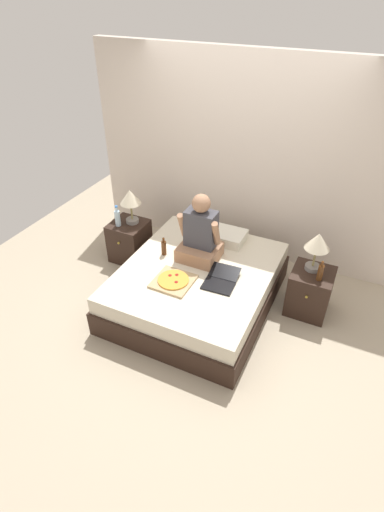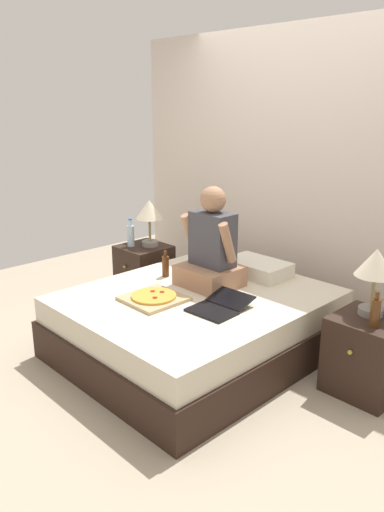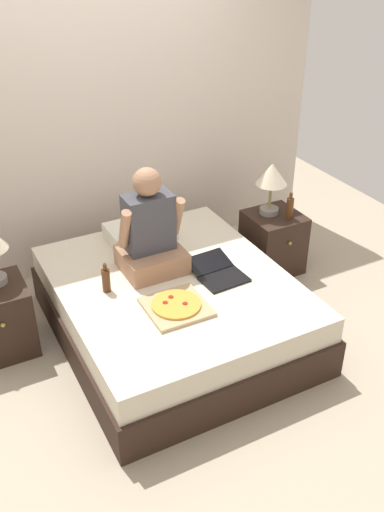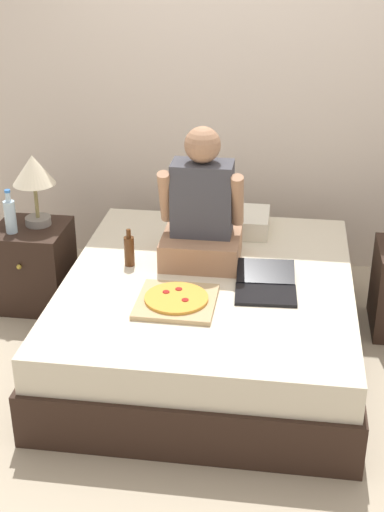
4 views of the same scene
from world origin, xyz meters
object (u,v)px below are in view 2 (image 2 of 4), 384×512
at_px(water_bottle, 131,235).
at_px(laptop, 218,307).
at_px(lamp_on_right_nightstand, 376,267).
at_px(lamp_on_left_nightstand, 149,213).
at_px(person_seated, 211,250).
at_px(pizza_box, 154,298).
at_px(beer_bottle_on_bed, 166,266).
at_px(nightstand_right, 366,355).
at_px(bed, 197,323).
at_px(beer_bottle, 375,312).
at_px(nightstand_left, 144,272).

relative_size(water_bottle, laptop, 0.64).
height_order(lamp_on_right_nightstand, laptop, lamp_on_right_nightstand).
relative_size(lamp_on_left_nightstand, person_seated, 0.58).
relative_size(pizza_box, beer_bottle_on_bed, 1.84).
distance_m(nightstand_right, lamp_on_right_nightstand, 0.59).
relative_size(bed, beer_bottle, 8.25).
bearing_deg(laptop, person_seated, 139.62).
bearing_deg(laptop, nightstand_right, 31.88).
bearing_deg(nightstand_right, beer_bottle, -54.99).
relative_size(nightstand_left, beer_bottle_on_bed, 2.41).
distance_m(lamp_on_right_nightstand, laptop, 1.07).
xyz_separation_m(bed, lamp_on_left_nightstand, (-1.13, 0.47, 0.62)).
distance_m(water_bottle, beer_bottle, 2.49).
bearing_deg(pizza_box, lamp_on_left_nightstand, 141.78).
distance_m(nightstand_left, beer_bottle_on_bed, 0.84).
bearing_deg(nightstand_left, person_seated, -10.47).
relative_size(nightstand_right, beer_bottle_on_bed, 2.41).
relative_size(beer_bottle, beer_bottle_on_bed, 1.05).
bearing_deg(bed, person_seated, 107.23).
bearing_deg(lamp_on_right_nightstand, lamp_on_left_nightstand, 180.00).
relative_size(lamp_on_right_nightstand, pizza_box, 1.11).
xyz_separation_m(nightstand_left, lamp_on_left_nightstand, (0.04, 0.05, 0.59)).
distance_m(pizza_box, beer_bottle_on_bed, 0.53).
bearing_deg(beer_bottle, bed, -165.34).
xyz_separation_m(bed, nightstand_left, (-1.17, 0.42, 0.03)).
bearing_deg(lamp_on_left_nightstand, lamp_on_right_nightstand, 0.00).
distance_m(lamp_on_right_nightstand, beer_bottle_on_bed, 1.67).
xyz_separation_m(lamp_on_left_nightstand, laptop, (1.45, -0.58, -0.35)).
xyz_separation_m(water_bottle, nightstand_right, (2.42, 0.09, -0.38)).
relative_size(nightstand_left, person_seated, 0.68).
relative_size(nightstand_left, water_bottle, 1.92).
bearing_deg(pizza_box, beer_bottle_on_bed, 129.44).
distance_m(nightstand_left, lamp_on_left_nightstand, 0.59).
distance_m(nightstand_left, laptop, 1.60).
height_order(person_seated, pizza_box, person_seated).
xyz_separation_m(nightstand_left, pizza_box, (1.04, -0.74, 0.23)).
distance_m(lamp_on_left_nightstand, nightstand_right, 2.38).
xyz_separation_m(lamp_on_left_nightstand, beer_bottle, (2.37, -0.15, -0.23)).
xyz_separation_m(bed, beer_bottle, (1.24, 0.32, 0.39)).
bearing_deg(nightstand_left, beer_bottle_on_bed, -25.18).
bearing_deg(lamp_on_left_nightstand, pizza_box, -38.22).
xyz_separation_m(lamp_on_left_nightstand, beer_bottle_on_bed, (0.67, -0.38, -0.28)).
xyz_separation_m(beer_bottle, person_seated, (-1.31, -0.10, 0.14)).
bearing_deg(pizza_box, beer_bottle, 24.96).
height_order(bed, nightstand_right, nightstand_right).
xyz_separation_m(bed, laptop, (0.32, -0.11, 0.26)).
distance_m(nightstand_right, beer_bottle, 0.38).
bearing_deg(person_seated, beer_bottle_on_bed, -161.96).
bearing_deg(beer_bottle_on_bed, beer_bottle, 7.76).
bearing_deg(person_seated, lamp_on_right_nightstand, 11.85).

